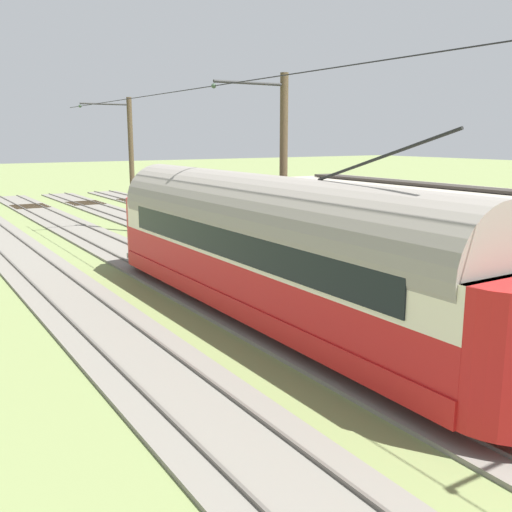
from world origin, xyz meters
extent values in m
plane|color=olive|center=(0.00, 0.00, 0.00)|extent=(220.00, 220.00, 0.00)
cube|color=slate|center=(-6.39, 0.00, 0.05)|extent=(2.80, 80.00, 0.10)
cube|color=#59544C|center=(-5.68, 0.00, 0.14)|extent=(0.07, 80.00, 0.08)
cube|color=#59544C|center=(-7.11, 0.00, 0.14)|extent=(0.07, 80.00, 0.08)
cube|color=#2D2316|center=(-6.39, -32.00, 0.11)|extent=(2.50, 0.24, 0.08)
cube|color=#2D2316|center=(-6.39, -31.35, 0.11)|extent=(2.50, 0.24, 0.08)
cube|color=#2D2316|center=(-6.39, -30.70, 0.11)|extent=(2.50, 0.24, 0.08)
cube|color=#2D2316|center=(-6.39, -30.05, 0.11)|extent=(2.50, 0.24, 0.08)
cube|color=#2D2316|center=(-6.39, -29.40, 0.11)|extent=(2.50, 0.24, 0.08)
cube|color=slate|center=(-2.13, 0.00, 0.05)|extent=(2.80, 80.00, 0.10)
cube|color=#59544C|center=(-1.41, 0.00, 0.14)|extent=(0.07, 80.00, 0.08)
cube|color=#59544C|center=(-2.85, 0.00, 0.14)|extent=(0.07, 80.00, 0.08)
cube|color=#2D2316|center=(-2.13, -32.00, 0.11)|extent=(2.50, 0.24, 0.08)
cube|color=#2D2316|center=(-2.13, -31.35, 0.11)|extent=(2.50, 0.24, 0.08)
cube|color=#2D2316|center=(-2.13, -30.70, 0.11)|extent=(2.50, 0.24, 0.08)
cube|color=#2D2316|center=(-2.13, -30.05, 0.11)|extent=(2.50, 0.24, 0.08)
cube|color=#2D2316|center=(-2.13, -29.40, 0.11)|extent=(2.50, 0.24, 0.08)
cube|color=slate|center=(2.13, 0.00, 0.05)|extent=(2.80, 80.00, 0.10)
cube|color=#59544C|center=(2.85, 0.00, 0.14)|extent=(0.07, 80.00, 0.08)
cube|color=#59544C|center=(1.41, 0.00, 0.14)|extent=(0.07, 80.00, 0.08)
cube|color=#2D2316|center=(2.13, -32.00, 0.11)|extent=(2.50, 0.24, 0.08)
cube|color=#2D2316|center=(2.13, -31.35, 0.11)|extent=(2.50, 0.24, 0.08)
cube|color=#2D2316|center=(2.13, -30.70, 0.11)|extent=(2.50, 0.24, 0.08)
cube|color=#2D2316|center=(2.13, -30.05, 0.11)|extent=(2.50, 0.24, 0.08)
cube|color=#2D2316|center=(2.13, -29.40, 0.11)|extent=(2.50, 0.24, 0.08)
cube|color=slate|center=(6.39, 0.00, 0.05)|extent=(2.80, 80.00, 0.10)
cube|color=#59544C|center=(7.11, 0.00, 0.14)|extent=(0.07, 80.00, 0.08)
cube|color=#59544C|center=(5.68, 0.00, 0.14)|extent=(0.07, 80.00, 0.08)
cube|color=red|center=(2.13, 2.49, 0.71)|extent=(2.65, 15.78, 0.55)
cube|color=red|center=(2.13, 2.49, 1.46)|extent=(2.55, 15.78, 0.95)
cube|color=beige|center=(2.13, 2.49, 2.46)|extent=(2.55, 15.78, 1.05)
cylinder|color=gray|center=(2.13, 2.49, 2.98)|extent=(2.65, 15.47, 2.65)
cylinder|color=red|center=(2.13, -5.35, 1.70)|extent=(2.55, 2.55, 2.55)
cylinder|color=red|center=(2.13, 10.33, 1.70)|extent=(2.55, 2.55, 2.55)
cube|color=black|center=(2.13, -6.48, 2.72)|extent=(1.63, 0.08, 0.36)
cube|color=black|center=(2.13, -6.52, 2.41)|extent=(1.73, 0.06, 0.80)
cube|color=black|center=(0.84, 2.49, 2.46)|extent=(0.04, 13.26, 0.80)
cube|color=black|center=(3.43, 2.49, 2.46)|extent=(0.04, 13.26, 0.80)
cylinder|color=silver|center=(2.13, -6.61, 1.46)|extent=(0.24, 0.06, 0.24)
cube|color=gray|center=(2.13, -6.55, 0.53)|extent=(1.94, 0.12, 0.20)
cylinder|color=black|center=(2.13, 6.96, 4.91)|extent=(0.07, 4.23, 1.27)
cylinder|color=black|center=(1.41, -2.56, 0.56)|extent=(0.10, 0.76, 0.76)
cylinder|color=black|center=(2.85, -2.56, 0.56)|extent=(0.10, 0.76, 0.76)
cylinder|color=black|center=(1.41, 7.54, 0.56)|extent=(0.10, 0.76, 0.76)
cylinder|color=black|center=(2.85, 7.54, 0.56)|extent=(0.10, 0.76, 0.76)
cube|color=#B2A893|center=(-2.13, 5.05, 2.33)|extent=(2.90, 12.09, 3.20)
cube|color=#332D28|center=(-2.13, 5.05, 3.99)|extent=(0.70, 10.88, 0.08)
cube|color=black|center=(-2.13, 5.05, 0.53)|extent=(2.70, 12.09, 0.36)
cube|color=black|center=(-3.61, 5.05, 2.07)|extent=(0.06, 2.20, 2.56)
cylinder|color=black|center=(-2.85, 0.82, 0.60)|extent=(0.10, 0.84, 0.84)
cylinder|color=black|center=(-1.41, 0.82, 0.60)|extent=(0.10, 0.84, 0.84)
cylinder|color=#4C3D28|center=(-0.57, -15.59, 3.73)|extent=(0.28, 0.28, 7.46)
cylinder|color=#2D2D2D|center=(0.78, -15.59, 7.06)|extent=(2.70, 0.10, 0.10)
sphere|color=#334733|center=(2.13, -15.59, 6.91)|extent=(0.16, 0.16, 0.16)
cylinder|color=#4C3D28|center=(-0.57, -0.58, 3.73)|extent=(0.28, 0.28, 7.46)
cylinder|color=#2D2D2D|center=(0.78, -0.58, 7.06)|extent=(2.70, 0.10, 0.10)
sphere|color=#334733|center=(2.13, -0.58, 6.91)|extent=(0.16, 0.16, 0.16)
cylinder|color=black|center=(2.13, 6.92, 6.91)|extent=(0.03, 49.01, 0.03)
cylinder|color=black|center=(0.78, -15.59, 7.06)|extent=(2.70, 0.02, 0.02)
camera|label=1|loc=(11.16, 16.39, 5.36)|focal=41.24mm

